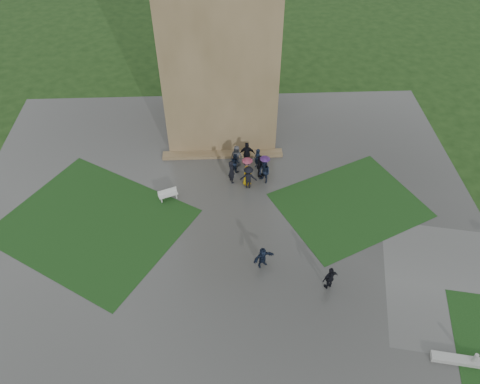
{
  "coord_description": "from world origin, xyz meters",
  "views": [
    {
      "loc": [
        0.18,
        -16.7,
        22.57
      ],
      "look_at": [
        1.09,
        5.36,
        1.2
      ],
      "focal_mm": 35.0,
      "sensor_mm": 36.0,
      "label": 1
    }
  ],
  "objects_px": {
    "tower": "(218,14)",
    "pedestrian_near": "(330,278)",
    "pedestrian_mid": "(263,257)",
    "bench": "(168,194)"
  },
  "relations": [
    {
      "from": "pedestrian_mid",
      "to": "pedestrian_near",
      "type": "relative_size",
      "value": 0.87
    },
    {
      "from": "pedestrian_mid",
      "to": "pedestrian_near",
      "type": "bearing_deg",
      "value": -51.59
    },
    {
      "from": "tower",
      "to": "pedestrian_near",
      "type": "relative_size",
      "value": 10.65
    },
    {
      "from": "tower",
      "to": "pedestrian_mid",
      "type": "xyz_separation_m",
      "value": [
        2.21,
        -14.75,
        -8.25
      ]
    },
    {
      "from": "pedestrian_mid",
      "to": "pedestrian_near",
      "type": "xyz_separation_m",
      "value": [
        3.66,
        -1.7,
        0.11
      ]
    },
    {
      "from": "tower",
      "to": "pedestrian_near",
      "type": "xyz_separation_m",
      "value": [
        5.87,
        -16.45,
        -8.13
      ]
    },
    {
      "from": "tower",
      "to": "pedestrian_near",
      "type": "height_order",
      "value": "tower"
    },
    {
      "from": "tower",
      "to": "pedestrian_mid",
      "type": "relative_size",
      "value": 12.27
    },
    {
      "from": "bench",
      "to": "tower",
      "type": "bearing_deg",
      "value": 45.87
    },
    {
      "from": "tower",
      "to": "bench",
      "type": "bearing_deg",
      "value": -113.1
    }
  ]
}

